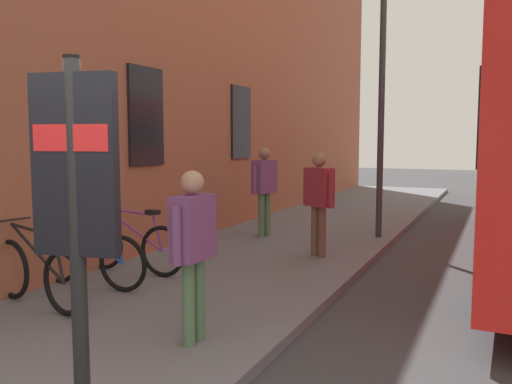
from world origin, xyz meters
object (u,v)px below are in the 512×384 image
Objects in this scene: pedestrian_near_bus at (319,194)px; bicycle_far_end at (37,273)px; pedestrian_by_facade at (264,182)px; street_lamp at (382,64)px; transit_info_sign at (76,190)px; bicycle_mid_rack at (90,258)px; bicycle_under_window at (132,246)px; pedestrian_crossing_street at (193,239)px.

bicycle_far_end is at bearing 151.59° from pedestrian_near_bus.
pedestrian_by_facade is (1.29, 1.53, 0.04)m from pedestrian_near_bus.
transit_info_sign is at bearing 178.54° from street_lamp.
bicycle_far_end is at bearing -179.10° from bicycle_mid_rack.
street_lamp is (4.32, -2.60, 2.95)m from bicycle_under_window.
bicycle_mid_rack is 1.09× the size of pedestrian_crossing_street.
street_lamp is at bearing -13.76° from pedestrian_near_bus.
bicycle_under_window is 3.55m from pedestrian_by_facade.
bicycle_far_end is 4.44m from pedestrian_near_bus.
street_lamp is (6.03, -2.62, 2.95)m from bicycle_far_end.
pedestrian_near_bus reaches higher than bicycle_far_end.
pedestrian_by_facade reaches higher than bicycle_under_window.
bicycle_mid_rack and bicycle_under_window have the same top height.
street_lamp reaches higher than pedestrian_near_bus.
pedestrian_crossing_street is 4.04m from pedestrian_near_bus.
street_lamp reaches higher than pedestrian_by_facade.
bicycle_far_end is at bearing 156.51° from street_lamp.
transit_info_sign is 0.42× the size of street_lamp.
pedestrian_crossing_street reaches higher than bicycle_far_end.
transit_info_sign is (-3.60, -2.40, 1.21)m from bicycle_under_window.
bicycle_far_end is at bearing 52.01° from transit_info_sign.
bicycle_under_window is (1.71, -0.02, 0.00)m from bicycle_far_end.
pedestrian_by_facade is at bearing 49.87° from pedestrian_near_bus.
pedestrian_near_bus is (5.75, 0.33, -0.57)m from transit_info_sign.
pedestrian_crossing_street is 6.65m from street_lamp.
bicycle_mid_rack is 6.49m from street_lamp.
pedestrian_crossing_street is 0.96× the size of pedestrian_near_bus.
transit_info_sign is at bearing -138.73° from bicycle_mid_rack.
street_lamp is (7.92, -0.20, 1.74)m from transit_info_sign.
bicycle_far_end is 7.21m from street_lamp.
transit_info_sign is 1.43× the size of pedestrian_near_bus.
pedestrian_near_bus is at bearing -43.90° from bicycle_under_window.
bicycle_mid_rack is 4.36m from pedestrian_by_facade.
pedestrian_crossing_street is 5.57m from pedestrian_by_facade.
pedestrian_by_facade is at bearing -6.15° from bicycle_far_end.
pedestrian_near_bus reaches higher than pedestrian_crossing_street.
street_lamp reaches higher than bicycle_under_window.
pedestrian_by_facade is 3.19m from street_lamp.
pedestrian_by_facade is (5.16, -0.56, 0.68)m from bicycle_far_end.
pedestrian_crossing_street is (-1.06, -2.20, 0.60)m from bicycle_mid_rack.
pedestrian_crossing_street is at bearing -130.98° from bicycle_under_window.
pedestrian_crossing_street is at bearing -115.67° from bicycle_mid_rack.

